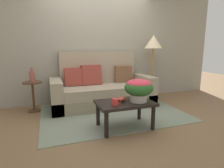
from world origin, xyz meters
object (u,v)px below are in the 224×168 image
at_px(potted_plant, 139,88).
at_px(coffee_mug, 115,102).
at_px(side_table, 33,91).
at_px(snack_bowl, 122,99).
at_px(table_vase, 32,76).
at_px(coffee_table, 125,106).
at_px(floor_lamp, 153,45).
at_px(couch, 102,89).

bearing_deg(potted_plant, coffee_mug, -171.10).
bearing_deg(side_table, potted_plant, -40.60).
distance_m(potted_plant, snack_bowl, 0.32).
bearing_deg(coffee_mug, potted_plant, 8.90).
xyz_separation_m(snack_bowl, table_vase, (-1.34, 1.26, 0.25)).
xyz_separation_m(coffee_table, side_table, (-1.39, 1.31, 0.06)).
xyz_separation_m(coffee_table, floor_lamp, (1.34, 1.40, 0.97)).
bearing_deg(floor_lamp, side_table, -178.11).
distance_m(coffee_table, floor_lamp, 2.17).
relative_size(couch, coffee_table, 2.53).
height_order(potted_plant, coffee_mug, potted_plant).
bearing_deg(coffee_mug, side_table, 129.71).
distance_m(couch, table_vase, 1.44).
bearing_deg(floor_lamp, coffee_table, -133.84).
relative_size(coffee_table, floor_lamp, 0.56).
bearing_deg(table_vase, coffee_mug, -50.49).
bearing_deg(snack_bowl, coffee_mug, -135.18).
bearing_deg(floor_lamp, coffee_mug, -135.53).
distance_m(coffee_table, snack_bowl, 0.12).
bearing_deg(potted_plant, coffee_table, 164.88).
distance_m(coffee_mug, snack_bowl, 0.24).
relative_size(side_table, snack_bowl, 4.56).
height_order(coffee_table, side_table, side_table).
xyz_separation_m(coffee_table, coffee_mug, (-0.20, -0.12, 0.12)).
relative_size(snack_bowl, table_vase, 0.48).
xyz_separation_m(potted_plant, table_vase, (-1.58, 1.36, 0.07)).
height_order(couch, table_vase, couch).
distance_m(side_table, snack_bowl, 1.85).
relative_size(couch, table_vase, 8.00).
distance_m(coffee_table, side_table, 1.91).
distance_m(floor_lamp, coffee_mug, 2.33).
bearing_deg(coffee_mug, table_vase, 129.51).
bearing_deg(potted_plant, couch, 97.79).
xyz_separation_m(couch, coffee_table, (-0.02, -1.31, 0.01)).
relative_size(coffee_table, table_vase, 3.16).
bearing_deg(side_table, coffee_mug, -50.29).
bearing_deg(snack_bowl, floor_lamp, 44.42).
height_order(potted_plant, table_vase, table_vase).
bearing_deg(side_table, coffee_table, -43.32).
height_order(couch, floor_lamp, floor_lamp).
xyz_separation_m(coffee_table, potted_plant, (0.20, -0.05, 0.28)).
xyz_separation_m(floor_lamp, potted_plant, (-1.14, -1.45, -0.68)).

